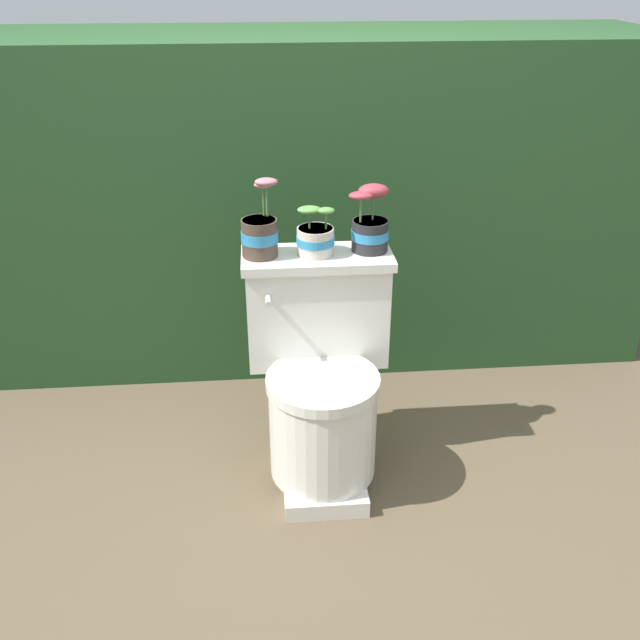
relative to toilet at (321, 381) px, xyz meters
name	(u,v)px	position (x,y,z in m)	size (l,w,h in m)	color
ground_plane	(312,491)	(-0.04, -0.13, -0.36)	(12.00, 12.00, 0.00)	brown
hedge_backdrop	(292,198)	(-0.04, 0.99, 0.32)	(3.01, 0.77, 1.36)	#234723
toilet	(321,381)	(0.00, 0.00, 0.00)	(0.49, 0.51, 0.77)	silver
potted_plant_left	(260,233)	(-0.18, 0.14, 0.48)	(0.12, 0.12, 0.25)	#47382D
potted_plant_midleft	(315,238)	(-0.01, 0.13, 0.46)	(0.12, 0.12, 0.16)	beige
potted_plant_middle	(370,227)	(0.17, 0.15, 0.48)	(0.13, 0.12, 0.22)	#262628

